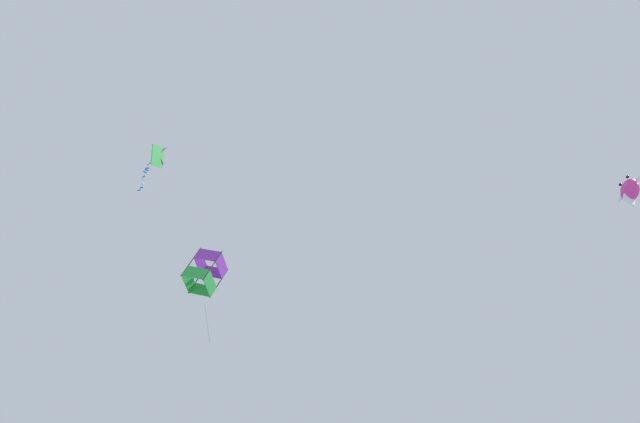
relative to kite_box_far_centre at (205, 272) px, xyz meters
The scene contains 3 objects.
kite_box_far_centre is the anchor object (origin of this frame).
kite_diamond_near_right 9.45m from the kite_box_far_centre, 18.55° to the right, with size 1.23×0.68×3.17m.
kite_fish_near_left 22.28m from the kite_box_far_centre, 54.66° to the left, with size 2.33×1.73×10.54m.
Camera 1 is at (22.01, -7.11, 8.90)m, focal length 35.42 mm.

